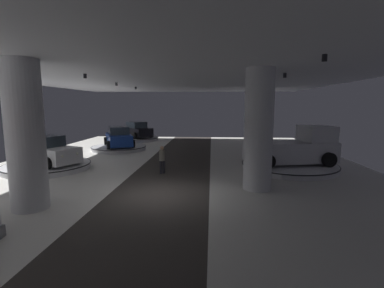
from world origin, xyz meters
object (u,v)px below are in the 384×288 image
Objects in this scene: display_platform_mid_left at (48,166)px; column_right at (259,130)px; display_car_mid_left at (46,151)px; display_platform_deep_left at (136,139)px; display_platform_far_left at (119,148)px; display_car_deep_left at (136,130)px; pickup_truck_mid_right at (295,148)px; visitor_walking_near at (162,158)px; display_car_far_left at (119,137)px; column_left at (25,136)px; display_platform_mid_right at (289,166)px.

column_right is at bearing -14.24° from display_platform_mid_left.
display_car_mid_left is 0.94× the size of display_platform_deep_left.
display_car_deep_left is at bearing 92.15° from display_platform_far_left.
pickup_truck_mid_right is at bearing 4.89° from display_platform_mid_left.
display_car_far_left is at bearing 123.25° from visitor_walking_near.
pickup_truck_mid_right is at bearing 12.81° from visitor_walking_near.
display_car_mid_left is at bearing -96.67° from display_car_deep_left.
display_car_mid_left is 1.07× the size of display_car_deep_left.
display_platform_mid_left is 7.19m from visitor_walking_near.
display_car_mid_left reaches higher than display_car_far_left.
display_car_deep_left reaches higher than visitor_walking_near.
display_car_mid_left is 7.74m from display_car_far_left.
column_left reaches higher than display_platform_mid_right.
visitor_walking_near is (-7.52, -1.72, 0.72)m from display_platform_mid_right.
display_car_far_left reaches higher than display_platform_far_left.
display_platform_mid_left is 1.09× the size of display_car_far_left.
column_left is 3.46× the size of visitor_walking_near.
pickup_truck_mid_right is (13.38, -12.82, 1.06)m from display_platform_deep_left.
display_platform_far_left is (0.24, -6.53, -0.95)m from display_car_deep_left.
display_car_deep_left is at bearing 135.40° from display_platform_mid_right.
display_platform_far_left is at bearing 154.46° from pickup_truck_mid_right.
display_platform_mid_right is at bearing 4.74° from display_platform_mid_left.
pickup_truck_mid_right is at bearing 4.83° from display_car_mid_left.
column_right is 14.92m from display_platform_far_left.
display_car_far_left is (1.90, 7.51, -0.01)m from display_car_mid_left.
column_right is 1.21× the size of display_car_far_left.
display_platform_deep_left is at bearing 83.55° from display_platform_mid_left.
display_platform_mid_left is at bearing -96.55° from display_car_deep_left.
column_left is (-8.91, -3.08, 0.00)m from column_right.
display_car_far_left reaches higher than display_platform_deep_left.
column_right and column_left have the same top height.
column_right reaches higher than display_platform_mid_right.
display_platform_mid_left is 1.17× the size of display_car_deep_left.
column_right is at bearing -58.65° from display_platform_deep_left.
display_car_mid_left is at bearing 156.13° from display_platform_mid_left.
column_right reaches higher than display_platform_deep_left.
column_right reaches higher than display_car_far_left.
pickup_truck_mid_right is 14.51m from display_car_far_left.
pickup_truck_mid_right is (15.00, 1.27, 0.15)m from display_car_mid_left.
display_car_mid_left is at bearing -96.57° from display_platform_deep_left.
display_car_far_left is at bearing 153.75° from display_platform_mid_right.
visitor_walking_near is at bearing -167.19° from pickup_truck_mid_right.
column_right is 1.00× the size of column_left.
display_car_far_left is at bearing -87.56° from display_platform_deep_left.
display_platform_mid_right is at bearing 32.54° from column_left.
column_right reaches higher than visitor_walking_near.
display_platform_mid_right is (14.66, 1.22, -0.01)m from display_platform_mid_left.
visitor_walking_near reaches higher than display_platform_deep_left.
column_left reaches higher than display_platform_far_left.
display_platform_deep_left is at bearing 83.43° from display_car_mid_left.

